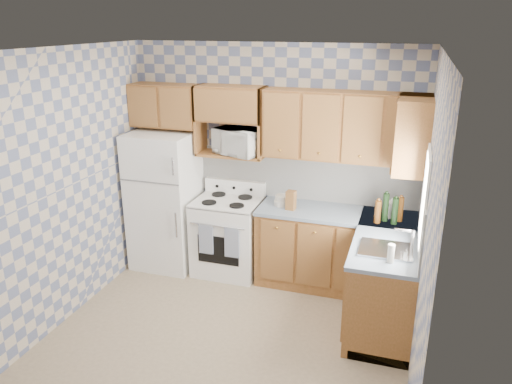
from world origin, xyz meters
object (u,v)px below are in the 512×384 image
Objects in this scene: refrigerator at (165,200)px; stove_body at (228,237)px; microwave at (239,141)px; electric_kettle at (393,210)px.

refrigerator is 1.87× the size of stove_body.
refrigerator is 1.19m from microwave.
electric_kettle is at bearing 1.26° from stove_body.
electric_kettle is at bearing 1.41° from refrigerator.
refrigerator reaches higher than stove_body.
stove_body is (0.80, 0.03, -0.39)m from refrigerator.
microwave is (0.90, 0.18, 0.76)m from refrigerator.
refrigerator reaches higher than electric_kettle.
microwave is at bearing 176.30° from electric_kettle.
microwave is 1.88m from electric_kettle.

